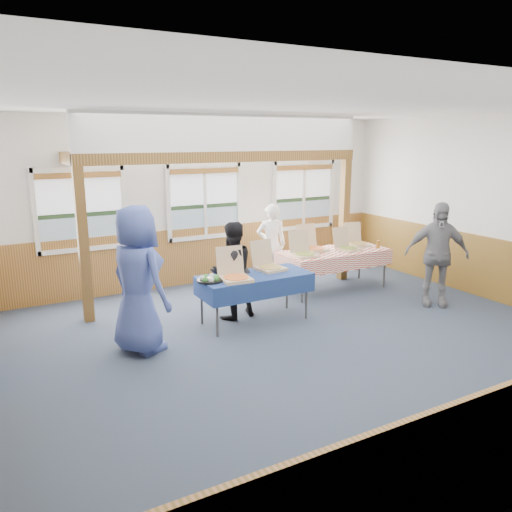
{
  "coord_description": "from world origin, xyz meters",
  "views": [
    {
      "loc": [
        -3.77,
        -5.45,
        2.81
      ],
      "look_at": [
        -0.22,
        1.0,
        1.06
      ],
      "focal_mm": 35.0,
      "sensor_mm": 36.0,
      "label": 1
    }
  ],
  "objects_px": {
    "table_right": "(334,253)",
    "woman_white": "(271,245)",
    "table_left": "(255,279)",
    "person_grey": "(437,254)",
    "man_blue": "(138,280)",
    "woman_black": "(232,271)"
  },
  "relations": [
    {
      "from": "table_right",
      "to": "woman_white",
      "type": "xyz_separation_m",
      "value": [
        -0.84,
        0.88,
        0.09
      ]
    },
    {
      "from": "table_left",
      "to": "table_right",
      "type": "relative_size",
      "value": 0.84
    },
    {
      "from": "table_left",
      "to": "person_grey",
      "type": "xyz_separation_m",
      "value": [
        3.09,
        -0.76,
        0.19
      ]
    },
    {
      "from": "table_right",
      "to": "woman_white",
      "type": "relative_size",
      "value": 1.39
    },
    {
      "from": "table_right",
      "to": "woman_white",
      "type": "distance_m",
      "value": 1.22
    },
    {
      "from": "man_blue",
      "to": "woman_black",
      "type": "bearing_deg",
      "value": -93.87
    },
    {
      "from": "woman_white",
      "to": "person_grey",
      "type": "height_order",
      "value": "person_grey"
    },
    {
      "from": "table_left",
      "to": "woman_black",
      "type": "bearing_deg",
      "value": 107.85
    },
    {
      "from": "table_left",
      "to": "man_blue",
      "type": "height_order",
      "value": "man_blue"
    },
    {
      "from": "table_left",
      "to": "man_blue",
      "type": "bearing_deg",
      "value": 170.38
    },
    {
      "from": "table_right",
      "to": "man_blue",
      "type": "height_order",
      "value": "man_blue"
    },
    {
      "from": "woman_white",
      "to": "woman_black",
      "type": "xyz_separation_m",
      "value": [
        -1.49,
        -1.3,
        -0.02
      ]
    },
    {
      "from": "table_left",
      "to": "woman_white",
      "type": "bearing_deg",
      "value": 36.22
    },
    {
      "from": "table_right",
      "to": "woman_black",
      "type": "xyz_separation_m",
      "value": [
        -2.33,
        -0.43,
        0.07
      ]
    },
    {
      "from": "table_right",
      "to": "person_grey",
      "type": "distance_m",
      "value": 1.83
    },
    {
      "from": "table_left",
      "to": "person_grey",
      "type": "distance_m",
      "value": 3.19
    },
    {
      "from": "woman_white",
      "to": "woman_black",
      "type": "distance_m",
      "value": 1.98
    },
    {
      "from": "table_left",
      "to": "woman_white",
      "type": "relative_size",
      "value": 1.18
    },
    {
      "from": "person_grey",
      "to": "woman_white",
      "type": "bearing_deg",
      "value": 165.32
    },
    {
      "from": "person_grey",
      "to": "woman_black",
      "type": "bearing_deg",
      "value": -160.18
    },
    {
      "from": "man_blue",
      "to": "person_grey",
      "type": "distance_m",
      "value": 4.99
    },
    {
      "from": "table_right",
      "to": "woman_white",
      "type": "height_order",
      "value": "woman_white"
    }
  ]
}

